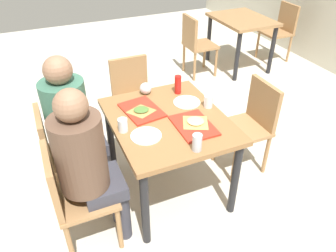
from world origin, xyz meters
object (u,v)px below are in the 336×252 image
(main_table, at_px, (168,129))
(plastic_cup_b, at_px, (123,125))
(foil_bundle, at_px, (146,88))
(chair_near_left, at_px, (60,150))
(plastic_cup_a, at_px, (208,101))
(person_in_brown_jacket, at_px, (87,160))
(chair_far_side, at_px, (252,121))
(soda_can, at_px, (197,143))
(person_in_red, at_px, (73,120))
(paper_plate_near_edge, at_px, (146,136))
(chair_left_end, at_px, (133,94))
(background_chair_near, at_px, (195,42))
(background_table, at_px, (241,27))
(pizza_slice_b, at_px, (195,122))
(pizza_slice_a, at_px, (141,110))
(condiment_bottle, at_px, (178,85))
(tray_red_far, at_px, (194,125))
(chair_near_right, at_px, (72,194))
(paper_plate_center, at_px, (187,102))
(background_chair_far, at_px, (281,28))
(tray_red_near, at_px, (142,110))

(main_table, relative_size, plastic_cup_b, 10.09)
(plastic_cup_b, height_order, foil_bundle, same)
(chair_near_left, distance_m, plastic_cup_a, 1.23)
(person_in_brown_jacket, bearing_deg, chair_far_side, 99.67)
(soda_can, bearing_deg, person_in_red, -134.58)
(main_table, height_order, paper_plate_near_edge, paper_plate_near_edge)
(chair_left_end, distance_m, background_chair_near, 1.64)
(chair_left_end, relative_size, background_table, 0.94)
(chair_left_end, relative_size, pizza_slice_b, 3.63)
(chair_left_end, relative_size, pizza_slice_a, 4.08)
(main_table, distance_m, plastic_cup_a, 0.39)
(chair_near_left, relative_size, paper_plate_near_edge, 3.84)
(main_table, xyz_separation_m, condiment_bottle, (-0.33, 0.23, 0.18))
(pizza_slice_a, xyz_separation_m, foil_bundle, (-0.28, 0.14, 0.03))
(soda_can, xyz_separation_m, background_table, (-2.37, 1.97, -0.18))
(tray_red_far, bearing_deg, plastic_cup_b, -107.17)
(person_in_brown_jacket, xyz_separation_m, background_table, (-2.19, 2.66, -0.13))
(person_in_red, xyz_separation_m, soda_can, (0.68, 0.69, 0.05))
(chair_far_side, distance_m, background_table, 2.28)
(chair_near_right, distance_m, paper_plate_center, 1.15)
(main_table, relative_size, background_chair_far, 1.19)
(chair_far_side, relative_size, background_chair_near, 1.00)
(condiment_bottle, bearing_deg, main_table, -35.54)
(pizza_slice_a, relative_size, soda_can, 1.70)
(paper_plate_near_edge, bearing_deg, chair_far_side, 98.25)
(foil_bundle, relative_size, background_chair_near, 0.12)
(tray_red_far, height_order, pizza_slice_a, pizza_slice_a)
(person_in_red, xyz_separation_m, background_chair_near, (-1.69, 1.93, -0.25))
(chair_left_end, distance_m, tray_red_near, 0.77)
(pizza_slice_a, bearing_deg, chair_near_left, -98.89)
(chair_near_left, distance_m, background_chair_near, 2.67)
(paper_plate_near_edge, bearing_deg, tray_red_far, 86.01)
(pizza_slice_a, bearing_deg, background_chair_near, 141.62)
(paper_plate_near_edge, xyz_separation_m, pizza_slice_a, (-0.30, 0.07, 0.02))
(chair_near_right, bearing_deg, paper_plate_near_edge, 99.94)
(paper_plate_near_edge, bearing_deg, plastic_cup_a, 106.49)
(main_table, relative_size, tray_red_far, 2.80)
(pizza_slice_b, xyz_separation_m, foil_bundle, (-0.59, -0.17, 0.03))
(main_table, xyz_separation_m, tray_red_near, (-0.18, -0.15, 0.11))
(main_table, relative_size, paper_plate_near_edge, 4.59)
(paper_plate_center, height_order, background_chair_near, background_chair_near)
(plastic_cup_a, xyz_separation_m, soda_can, (0.45, -0.34, 0.01))
(chair_near_right, height_order, plastic_cup_b, chair_near_right)
(chair_near_right, relative_size, condiment_bottle, 5.28)
(chair_near_right, distance_m, condiment_bottle, 1.24)
(person_in_brown_jacket, relative_size, tray_red_far, 3.48)
(tray_red_far, distance_m, background_table, 2.82)
(soda_can, xyz_separation_m, condiment_bottle, (-0.76, 0.21, 0.02))
(background_chair_far, bearing_deg, plastic_cup_b, -57.50)
(chair_left_end, bearing_deg, condiment_bottle, 22.68)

